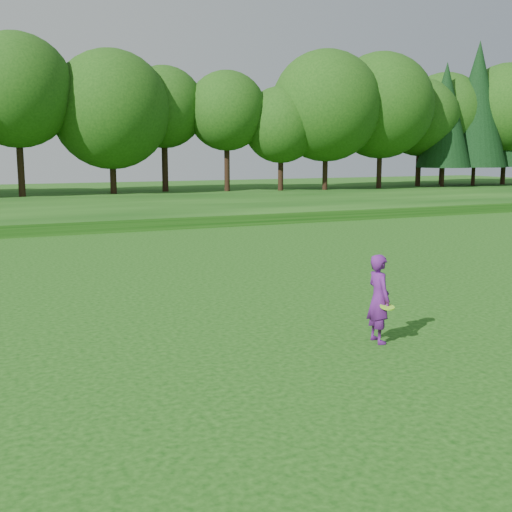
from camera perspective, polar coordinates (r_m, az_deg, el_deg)
name	(u,v)px	position (r m, az deg, el deg)	size (l,w,h in m)	color
ground	(219,342)	(13.62, -3.31, -7.64)	(140.00, 140.00, 0.00)	#103E0C
berm	(41,205)	(46.55, -18.55, 4.34)	(130.00, 30.00, 0.60)	#103E0C
walking_path	(73,232)	(32.75, -15.98, 2.06)	(130.00, 1.60, 0.04)	gray
treeline	(29,93)	(50.56, -19.51, 13.52)	(104.00, 7.00, 15.00)	#18430F
woman	(379,299)	(13.61, 10.86, -3.74)	(0.51, 0.79, 1.87)	#5F1A79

